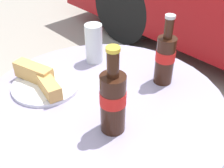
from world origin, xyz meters
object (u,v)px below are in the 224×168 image
(bistro_table, at_px, (104,133))
(cola_bottle_right, at_px, (165,57))
(drinking_glass, at_px, (94,45))
(cola_bottle_left, at_px, (113,100))
(lunch_plate_near, at_px, (43,81))

(bistro_table, height_order, cola_bottle_right, cola_bottle_right)
(drinking_glass, bearing_deg, cola_bottle_left, -32.13)
(cola_bottle_left, bearing_deg, bistro_table, 151.84)
(drinking_glass, bearing_deg, lunch_plate_near, -86.39)
(cola_bottle_right, xyz_separation_m, drinking_glass, (-0.27, -0.09, -0.03))
(cola_bottle_right, height_order, drinking_glass, cola_bottle_right)
(cola_bottle_left, distance_m, cola_bottle_right, 0.29)
(cola_bottle_right, distance_m, drinking_glass, 0.29)
(bistro_table, relative_size, lunch_plate_near, 3.36)
(drinking_glass, relative_size, lunch_plate_near, 0.63)
(cola_bottle_right, relative_size, drinking_glass, 1.61)
(lunch_plate_near, bearing_deg, cola_bottle_right, 51.90)
(cola_bottle_left, distance_m, lunch_plate_near, 0.32)
(cola_bottle_right, height_order, lunch_plate_near, cola_bottle_right)
(cola_bottle_left, relative_size, cola_bottle_right, 1.06)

